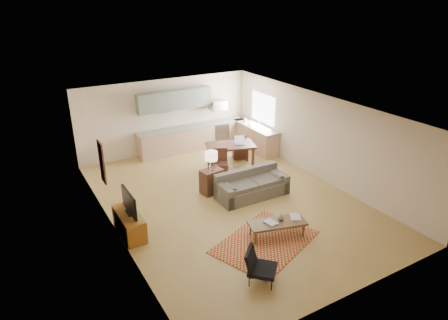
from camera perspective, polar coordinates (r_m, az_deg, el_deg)
room at (r=10.90m, az=0.79°, el=0.44°), size 9.00×9.00×9.00m
kitchen_counter_back at (r=15.06m, az=-4.45°, el=3.23°), size 4.26×0.64×0.92m
kitchen_counter_right at (r=15.06m, az=4.50°, el=3.23°), size 0.64×2.26×0.92m
kitchen_range at (r=15.54m, az=-0.80°, el=3.89°), size 0.62×0.62×0.90m
kitchen_microwave at (r=15.24m, az=-0.86°, el=7.83°), size 0.62×0.40×0.35m
upper_cabinets at (r=14.52m, az=-7.05°, el=8.53°), size 2.80×0.34×0.70m
window_right at (r=14.90m, az=5.59°, el=7.37°), size 0.02×1.40×1.05m
wall_art_left at (r=10.52m, az=-17.02°, el=-0.31°), size 0.06×0.42×1.10m
triptych at (r=14.55m, az=-8.68°, el=7.66°), size 1.70×0.04×0.50m
rug at (r=9.77m, az=5.89°, el=-11.57°), size 2.85×2.44×0.02m
sofa at (r=11.57m, az=4.07°, el=-3.50°), size 2.20×0.97×0.76m
coffee_table at (r=9.89m, az=7.55°, el=-9.76°), size 1.49×0.90×0.42m
book_a at (r=9.64m, az=6.20°, el=-9.09°), size 0.32×0.38×0.03m
book_b at (r=10.00m, az=9.46°, el=-8.02°), size 0.54×0.55×0.03m
vase at (r=9.82m, az=8.12°, el=-8.08°), size 0.20×0.20×0.17m
armchair at (r=8.43m, az=5.55°, el=-14.91°), size 0.90×0.90×0.73m
tv_credenza at (r=10.13m, az=-13.37°, el=-8.86°), size 0.48×1.25×0.58m
tv at (r=9.86m, az=-13.41°, el=-5.93°), size 0.10×0.96×0.58m
console_table at (r=11.76m, az=-1.77°, el=-3.05°), size 0.69×0.51×0.74m
table_lamp at (r=11.49m, az=-1.81°, el=-0.08°), size 0.41×0.41×0.59m
dining_table at (r=13.48m, az=0.92°, el=0.62°), size 1.79×1.34×0.81m
dining_chair_near at (r=12.74m, az=-0.43°, el=-0.49°), size 0.59×0.60×0.92m
dining_chair_far at (r=14.19m, az=2.13°, el=2.01°), size 0.57×0.58×0.91m
laptop at (r=13.36m, az=2.34°, el=2.84°), size 0.41×0.36×0.26m
soap_bottle at (r=15.28m, az=3.06°, el=5.75°), size 0.11×0.11×0.19m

